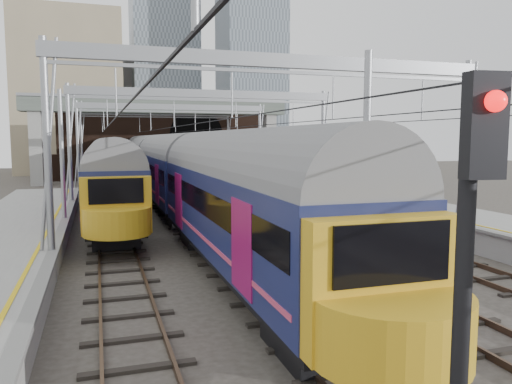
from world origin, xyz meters
name	(u,v)px	position (x,y,z in m)	size (l,w,h in m)	color
ground	(406,346)	(0.00, 0.00, 0.00)	(160.00, 160.00, 0.00)	#38332D
tracks	(235,231)	(0.00, 15.00, 0.02)	(14.40, 80.00, 0.22)	#4C3828
overhead_line	(207,110)	(0.00, 21.49, 6.57)	(16.80, 80.00, 8.00)	gray
retaining_wall	(166,142)	(1.40, 51.93, 4.33)	(28.00, 2.75, 9.00)	black
overbridge	(160,116)	(0.00, 46.00, 7.27)	(28.00, 3.00, 9.25)	gray
city_skyline	(157,59)	(2.73, 70.48, 17.09)	(37.50, 27.50, 60.00)	tan
train_main	(156,165)	(-2.00, 32.24, 2.61)	(3.00, 69.21, 5.09)	black
train_second	(105,165)	(-6.00, 34.97, 2.50)	(2.81, 48.82, 4.84)	black
signal_near_left	(468,286)	(-3.29, -5.63, 3.34)	(0.40, 0.48, 5.37)	black
equip_cover_b	(277,298)	(-1.71, 4.00, 0.04)	(0.76, 0.53, 0.09)	blue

